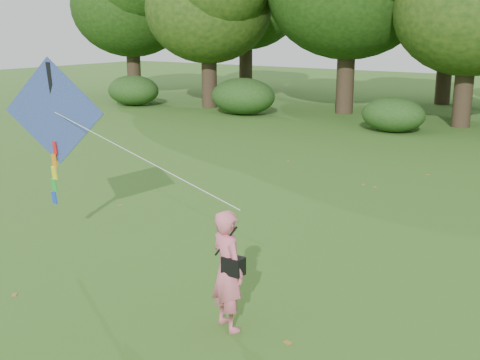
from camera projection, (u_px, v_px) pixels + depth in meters
The scene contains 6 objects.
ground at pixel (240, 314), 9.22m from camera, with size 100.00×100.00×0.00m, color #265114.
man_kite_flyer at pixel (228, 270), 8.59m from camera, with size 0.65×0.43×1.79m, color #DD687D.
crossbody_bag at pixel (233, 265), 8.48m from camera, with size 0.43×0.20×0.71m.
flying_kite at pixel (55, 115), 11.56m from camera, with size 6.04×1.40×2.93m.
shrub_band at pixel (479, 116), 23.47m from camera, with size 39.15×3.22×1.88m.
fallen_leaves at pixel (286, 229), 13.03m from camera, with size 11.31×14.38×0.01m.
Camera 1 is at (4.75, -6.95, 4.29)m, focal length 45.00 mm.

